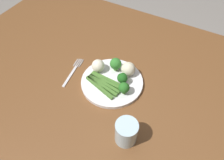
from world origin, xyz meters
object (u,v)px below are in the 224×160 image
(dining_table, at_px, (108,90))
(broccoli_front, at_px, (116,64))
(broccoli_outer_edge, at_px, (122,78))
(water_glass, at_px, (126,132))
(asparagus_bundle, at_px, (104,84))
(cauliflower_mid, at_px, (99,65))
(cauliflower_edge, at_px, (128,69))
(plate, at_px, (112,82))
(fork, at_px, (73,72))
(broccoli_left, at_px, (124,88))

(dining_table, height_order, broccoli_front, broccoli_front)
(broccoli_outer_edge, relative_size, water_glass, 0.56)
(asparagus_bundle, bearing_deg, cauliflower_mid, 142.30)
(dining_table, relative_size, cauliflower_edge, 25.58)
(plate, xyz_separation_m, cauliflower_edge, (0.04, 0.06, 0.04))
(broccoli_front, xyz_separation_m, cauliflower_edge, (0.06, 0.00, -0.00))
(asparagus_bundle, xyz_separation_m, broccoli_front, (0.00, 0.09, 0.03))
(cauliflower_edge, bearing_deg, fork, -156.77)
(asparagus_bundle, bearing_deg, broccoli_front, 96.47)
(plate, height_order, cauliflower_mid, cauliflower_mid)
(plate, xyz_separation_m, broccoli_left, (0.07, -0.03, 0.04))
(cauliflower_edge, bearing_deg, broccoli_outer_edge, -88.76)
(cauliflower_edge, distance_m, water_glass, 0.27)
(plate, xyz_separation_m, fork, (-0.17, -0.03, -0.01))
(broccoli_outer_edge, xyz_separation_m, cauliflower_mid, (-0.12, 0.02, -0.00))
(dining_table, distance_m, cauliflower_edge, 0.16)
(water_glass, bearing_deg, plate, 129.57)
(dining_table, distance_m, broccoli_outer_edge, 0.16)
(broccoli_front, xyz_separation_m, fork, (-0.16, -0.09, -0.05))
(plate, distance_m, broccoli_front, 0.08)
(fork, bearing_deg, cauliflower_mid, -69.55)
(broccoli_left, xyz_separation_m, water_glass, (0.09, -0.16, 0.00))
(broccoli_front, distance_m, water_glass, 0.30)
(asparagus_bundle, bearing_deg, fork, -174.13)
(dining_table, bearing_deg, plate, -35.54)
(broccoli_outer_edge, distance_m, cauliflower_mid, 0.12)
(asparagus_bundle, distance_m, cauliflower_mid, 0.09)
(broccoli_front, relative_size, fork, 0.35)
(plate, bearing_deg, asparagus_bundle, -120.21)
(asparagus_bundle, bearing_deg, water_glass, -33.84)
(dining_table, height_order, cauliflower_edge, cauliflower_edge)
(cauliflower_mid, bearing_deg, broccoli_left, -21.34)
(cauliflower_mid, bearing_deg, plate, -19.24)
(plate, height_order, broccoli_front, broccoli_front)
(dining_table, xyz_separation_m, asparagus_bundle, (0.01, -0.06, 0.11))
(broccoli_front, height_order, broccoli_left, broccoli_front)
(plate, xyz_separation_m, cauliflower_mid, (-0.08, 0.03, 0.03))
(broccoli_left, height_order, cauliflower_edge, cauliflower_edge)
(broccoli_left, distance_m, water_glass, 0.18)
(plate, distance_m, water_glass, 0.24)
(broccoli_left, xyz_separation_m, cauliflower_edge, (-0.03, 0.09, -0.00))
(water_glass, bearing_deg, fork, 154.19)
(dining_table, bearing_deg, fork, -160.30)
(cauliflower_mid, xyz_separation_m, water_glass, (0.23, -0.21, 0.00))
(cauliflower_edge, xyz_separation_m, fork, (-0.21, -0.09, -0.04))
(asparagus_bundle, xyz_separation_m, cauliflower_mid, (-0.06, 0.06, 0.02))
(asparagus_bundle, height_order, broccoli_left, broccoli_left)
(broccoli_left, bearing_deg, fork, 179.48)
(water_glass, bearing_deg, broccoli_left, 118.93)
(broccoli_front, distance_m, broccoli_left, 0.12)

